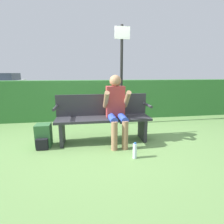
{
  "coord_description": "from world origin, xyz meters",
  "views": [
    {
      "loc": [
        -0.34,
        -3.25,
        1.33
      ],
      "look_at": [
        0.15,
        -0.1,
        0.61
      ],
      "focal_mm": 28.0,
      "sensor_mm": 36.0,
      "label": 1
    }
  ],
  "objects_px": {
    "person_seated": "(116,106)",
    "water_bottle": "(135,151)",
    "park_bench": "(103,117)",
    "signpost": "(122,70)",
    "parked_car": "(5,83)",
    "backpack": "(44,136)"
  },
  "relations": [
    {
      "from": "backpack",
      "to": "water_bottle",
      "type": "bearing_deg",
      "value": -24.62
    },
    {
      "from": "water_bottle",
      "to": "parked_car",
      "type": "distance_m",
      "value": 12.07
    },
    {
      "from": "park_bench",
      "to": "parked_car",
      "type": "bearing_deg",
      "value": 120.42
    },
    {
      "from": "park_bench",
      "to": "signpost",
      "type": "height_order",
      "value": "signpost"
    },
    {
      "from": "park_bench",
      "to": "water_bottle",
      "type": "distance_m",
      "value": 1.0
    },
    {
      "from": "person_seated",
      "to": "parked_car",
      "type": "xyz_separation_m",
      "value": [
        -5.87,
        9.73,
        -0.09
      ]
    },
    {
      "from": "backpack",
      "to": "water_bottle",
      "type": "height_order",
      "value": "backpack"
    },
    {
      "from": "person_seated",
      "to": "parked_car",
      "type": "relative_size",
      "value": 0.32
    },
    {
      "from": "water_bottle",
      "to": "parked_car",
      "type": "height_order",
      "value": "parked_car"
    },
    {
      "from": "water_bottle",
      "to": "signpost",
      "type": "xyz_separation_m",
      "value": [
        0.17,
        1.91,
        1.28
      ]
    },
    {
      "from": "park_bench",
      "to": "signpost",
      "type": "distance_m",
      "value": 1.53
    },
    {
      "from": "backpack",
      "to": "water_bottle",
      "type": "relative_size",
      "value": 1.61
    },
    {
      "from": "park_bench",
      "to": "person_seated",
      "type": "height_order",
      "value": "person_seated"
    },
    {
      "from": "signpost",
      "to": "park_bench",
      "type": "bearing_deg",
      "value": -118.64
    },
    {
      "from": "park_bench",
      "to": "signpost",
      "type": "bearing_deg",
      "value": 61.36
    },
    {
      "from": "signpost",
      "to": "parked_car",
      "type": "bearing_deg",
      "value": 126.11
    },
    {
      "from": "backpack",
      "to": "signpost",
      "type": "bearing_deg",
      "value": 35.5
    },
    {
      "from": "person_seated",
      "to": "signpost",
      "type": "height_order",
      "value": "signpost"
    },
    {
      "from": "backpack",
      "to": "signpost",
      "type": "xyz_separation_m",
      "value": [
        1.7,
        1.21,
        1.2
      ]
    },
    {
      "from": "person_seated",
      "to": "backpack",
      "type": "relative_size",
      "value": 3.07
    },
    {
      "from": "person_seated",
      "to": "signpost",
      "type": "distance_m",
      "value": 1.43
    },
    {
      "from": "person_seated",
      "to": "water_bottle",
      "type": "distance_m",
      "value": 0.94
    }
  ]
}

